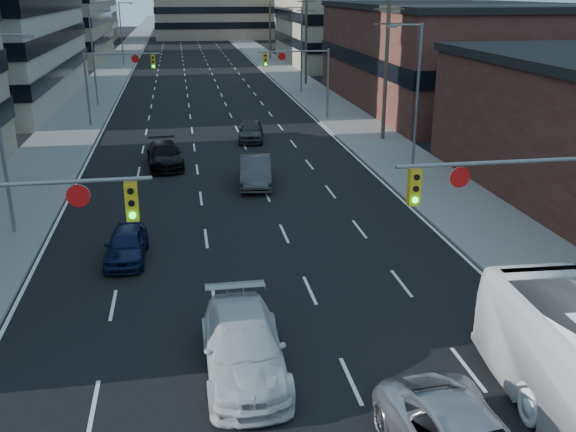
% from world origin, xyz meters
% --- Properties ---
extents(road_surface, '(18.00, 300.00, 0.02)m').
position_xyz_m(road_surface, '(0.00, 130.00, 0.01)').
color(road_surface, black).
rests_on(road_surface, ground).
extents(sidewalk_left, '(5.00, 300.00, 0.15)m').
position_xyz_m(sidewalk_left, '(-11.50, 130.00, 0.07)').
color(sidewalk_left, slate).
rests_on(sidewalk_left, ground).
extents(sidewalk_right, '(5.00, 300.00, 0.15)m').
position_xyz_m(sidewalk_right, '(11.50, 130.00, 0.07)').
color(sidewalk_right, slate).
rests_on(sidewalk_right, ground).
extents(office_left_far, '(20.00, 30.00, 16.00)m').
position_xyz_m(office_left_far, '(-24.00, 100.00, 8.00)').
color(office_left_far, gray).
rests_on(office_left_far, ground).
extents(storefront_right_mid, '(20.00, 30.00, 9.00)m').
position_xyz_m(storefront_right_mid, '(24.00, 50.00, 4.50)').
color(storefront_right_mid, '#472119').
rests_on(storefront_right_mid, ground).
extents(office_right_far, '(22.00, 28.00, 14.00)m').
position_xyz_m(office_right_far, '(25.00, 88.00, 7.00)').
color(office_right_far, gray).
rests_on(office_right_far, ground).
extents(bg_block_right, '(22.00, 22.00, 12.00)m').
position_xyz_m(bg_block_right, '(32.00, 130.00, 6.00)').
color(bg_block_right, gray).
rests_on(bg_block_right, ground).
extents(signal_near_left, '(6.59, 0.33, 6.00)m').
position_xyz_m(signal_near_left, '(-7.45, 8.00, 4.33)').
color(signal_near_left, slate).
rests_on(signal_near_left, ground).
extents(signal_near_right, '(6.59, 0.33, 6.00)m').
position_xyz_m(signal_near_right, '(7.45, 8.00, 4.33)').
color(signal_near_right, slate).
rests_on(signal_near_right, ground).
extents(signal_far_left, '(6.09, 0.33, 6.00)m').
position_xyz_m(signal_far_left, '(-7.68, 45.00, 4.30)').
color(signal_far_left, slate).
rests_on(signal_far_left, ground).
extents(signal_far_right, '(6.09, 0.33, 6.00)m').
position_xyz_m(signal_far_right, '(7.68, 45.00, 4.30)').
color(signal_far_right, slate).
rests_on(signal_far_right, ground).
extents(utility_pole_block, '(2.20, 0.28, 11.00)m').
position_xyz_m(utility_pole_block, '(12.20, 36.00, 5.78)').
color(utility_pole_block, '#4C3D2D').
rests_on(utility_pole_block, ground).
extents(utility_pole_midblock, '(2.20, 0.28, 11.00)m').
position_xyz_m(utility_pole_midblock, '(12.20, 66.00, 5.78)').
color(utility_pole_midblock, '#4C3D2D').
rests_on(utility_pole_midblock, ground).
extents(utility_pole_distant, '(2.20, 0.28, 11.00)m').
position_xyz_m(utility_pole_distant, '(12.20, 96.00, 5.78)').
color(utility_pole_distant, '#4C3D2D').
rests_on(utility_pole_distant, ground).
extents(streetlight_left_near, '(2.03, 0.22, 9.00)m').
position_xyz_m(streetlight_left_near, '(-10.34, 20.00, 5.05)').
color(streetlight_left_near, slate).
rests_on(streetlight_left_near, ground).
extents(streetlight_left_mid, '(2.03, 0.22, 9.00)m').
position_xyz_m(streetlight_left_mid, '(-10.34, 55.00, 5.05)').
color(streetlight_left_mid, slate).
rests_on(streetlight_left_mid, ground).
extents(streetlight_left_far, '(2.03, 0.22, 9.00)m').
position_xyz_m(streetlight_left_far, '(-10.34, 90.00, 5.05)').
color(streetlight_left_far, slate).
rests_on(streetlight_left_far, ground).
extents(streetlight_right_near, '(2.03, 0.22, 9.00)m').
position_xyz_m(streetlight_right_near, '(10.34, 25.00, 5.05)').
color(streetlight_right_near, slate).
rests_on(streetlight_right_near, ground).
extents(streetlight_right_far, '(2.03, 0.22, 9.00)m').
position_xyz_m(streetlight_right_far, '(10.34, 60.00, 5.05)').
color(streetlight_right_far, slate).
rests_on(streetlight_right_far, ground).
extents(white_van, '(2.34, 5.74, 1.67)m').
position_xyz_m(white_van, '(-1.19, 7.01, 0.83)').
color(white_van, silver).
rests_on(white_van, ground).
extents(sedan_blue, '(1.76, 4.05, 1.36)m').
position_xyz_m(sedan_blue, '(-5.17, 16.16, 0.68)').
color(sedan_blue, black).
rests_on(sedan_blue, ground).
extents(sedan_grey_center, '(2.27, 5.16, 1.65)m').
position_xyz_m(sedan_grey_center, '(1.44, 26.10, 0.82)').
color(sedan_grey_center, '#37373A').
rests_on(sedan_grey_center, ground).
extents(sedan_black_far, '(2.55, 5.32, 1.50)m').
position_xyz_m(sedan_black_far, '(-3.78, 31.12, 0.75)').
color(sedan_black_far, black).
rests_on(sedan_black_far, ground).
extents(sedan_grey_right, '(2.35, 4.64, 1.52)m').
position_xyz_m(sedan_grey_right, '(2.48, 37.66, 0.76)').
color(sedan_grey_right, '#303032').
rests_on(sedan_grey_right, ground).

